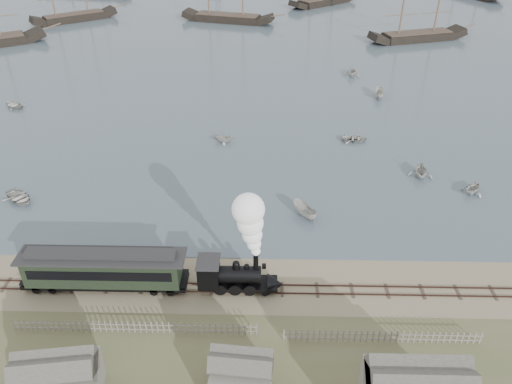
{
  "coord_description": "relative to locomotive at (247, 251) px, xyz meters",
  "views": [
    {
      "loc": [
        3.47,
        -33.47,
        30.28
      ],
      "look_at": [
        2.52,
        8.01,
        3.5
      ],
      "focal_mm": 35.0,
      "sensor_mm": 36.0,
      "label": 1
    }
  ],
  "objects": [
    {
      "name": "ground",
      "position": [
        -2.03,
        2.0,
        -4.18
      ],
      "size": [
        600.0,
        600.0,
        0.0
      ],
      "primitive_type": "plane",
      "color": "tan",
      "rests_on": "ground"
    },
    {
      "name": "rowboat_7",
      "position": [
        16.28,
        53.2,
        -3.24
      ],
      "size": [
        3.95,
        3.62,
        1.76
      ],
      "primitive_type": "imported",
      "rotation": [
        0.0,
        0.0,
        6.03
      ],
      "color": "#BBBAB2",
      "rests_on": "harbor_water"
    },
    {
      "name": "locomotive",
      "position": [
        0.0,
        0.0,
        0.0
      ],
      "size": [
        7.26,
        2.71,
        9.05
      ],
      "color": "black",
      "rests_on": "ground"
    },
    {
      "name": "beached_dinghy",
      "position": [
        -13.78,
        2.18,
        -3.8
      ],
      "size": [
        4.29,
        4.54,
        0.77
      ],
      "primitive_type": "imported",
      "rotation": [
        0.0,
        0.0,
        0.95
      ],
      "color": "#BBBAB2",
      "rests_on": "ground"
    },
    {
      "name": "rowboat_4",
      "position": [
        24.43,
        15.67,
        -3.37
      ],
      "size": [
        3.74,
        3.74,
        1.5
      ],
      "primitive_type": "imported",
      "rotation": [
        0.0,
        0.0,
        5.49
      ],
      "color": "#BBBAB2",
      "rests_on": "harbor_water"
    },
    {
      "name": "picket_fence_east",
      "position": [
        10.47,
        -5.5,
        -4.18
      ],
      "size": [
        15.0,
        0.1,
        1.2
      ],
      "primitive_type": null,
      "color": "gray",
      "rests_on": "ground"
    },
    {
      "name": "rail_track",
      "position": [
        -2.03,
        0.0,
        -4.14
      ],
      "size": [
        120.0,
        1.8,
        0.16
      ],
      "color": "#3D2621",
      "rests_on": "ground"
    },
    {
      "name": "rowboat_6",
      "position": [
        -36.97,
        38.38,
        -3.75
      ],
      "size": [
        4.13,
        4.4,
        0.74
      ],
      "primitive_type": "imported",
      "rotation": [
        0.0,
        0.0,
        4.11
      ],
      "color": "#BBBAB2",
      "rests_on": "harbor_water"
    },
    {
      "name": "rowboat_5",
      "position": [
        19.14,
        43.43,
        -3.44
      ],
      "size": [
        3.62,
        1.68,
        1.35
      ],
      "primitive_type": "imported",
      "rotation": [
        0.0,
        0.0,
        3.03
      ],
      "color": "#BBBAB2",
      "rests_on": "harbor_water"
    },
    {
      "name": "rowboat_8",
      "position": [
        19.56,
        19.17,
        -3.24
      ],
      "size": [
        3.85,
        3.49,
        1.76
      ],
      "primitive_type": "imported",
      "rotation": [
        0.0,
        0.0,
        6.08
      ],
      "color": "#BBBAB2",
      "rests_on": "harbor_water"
    },
    {
      "name": "picket_fence_west",
      "position": [
        -8.53,
        -5.0,
        -4.18
      ],
      "size": [
        19.0,
        0.1,
        1.2
      ],
      "primitive_type": null,
      "color": "gray",
      "rests_on": "ground"
    },
    {
      "name": "rowboat_3",
      "position": [
        13.13,
        28.16,
        -3.76
      ],
      "size": [
        2.73,
        3.64,
        0.72
      ],
      "primitive_type": "imported",
      "rotation": [
        0.0,
        0.0,
        1.49
      ],
      "color": "#BBBAB2",
      "rests_on": "harbor_water"
    },
    {
      "name": "rowboat_0",
      "position": [
        -25.24,
        12.91,
        -3.71
      ],
      "size": [
        4.63,
        4.82,
        0.81
      ],
      "primitive_type": "imported",
      "rotation": [
        0.0,
        0.0,
        0.9
      ],
      "color": "#BBBAB2",
      "rests_on": "harbor_water"
    },
    {
      "name": "passenger_coach",
      "position": [
        -12.14,
        0.0,
        -2.03
      ],
      "size": [
        13.99,
        2.7,
        3.4
      ],
      "color": "black",
      "rests_on": "ground"
    },
    {
      "name": "rowboat_2",
      "position": [
        5.48,
        10.75,
        -3.44
      ],
      "size": [
        3.62,
        3.13,
        1.36
      ],
      "primitive_type": "imported",
      "rotation": [
        0.0,
        0.0,
        3.77
      ],
      "color": "#BBBAB2",
      "rests_on": "harbor_water"
    },
    {
      "name": "rowboat_1",
      "position": [
        -4.19,
        27.45,
        -3.42
      ],
      "size": [
        2.39,
        2.74,
        1.41
      ],
      "primitive_type": "imported",
      "rotation": [
        0.0,
        0.0,
        1.54
      ],
      "color": "#BBBAB2",
      "rests_on": "harbor_water"
    }
  ]
}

